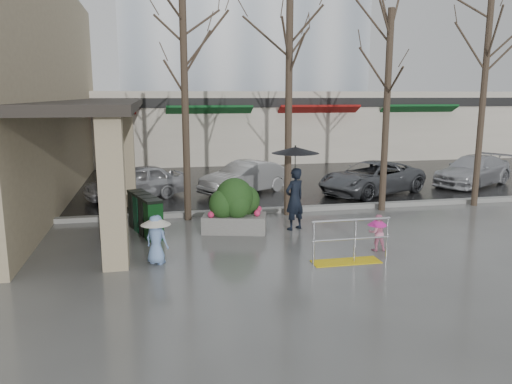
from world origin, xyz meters
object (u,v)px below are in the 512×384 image
object	(u,v)px
woman	(295,180)
car_d	(473,171)
tree_midwest	(289,47)
child_pink	(377,230)
car_c	(371,178)
news_boxes	(145,214)
tree_east	(487,47)
car_a	(135,182)
handrail	(349,246)
tree_west	(184,51)
child_blue	(156,234)
tree_mideast	(389,62)
planter	(235,206)
car_b	(245,177)

from	to	relation	value
woman	car_d	size ratio (longest dim) A/B	0.56
tree_midwest	child_pink	world-z (taller)	tree_midwest
car_c	car_d	xyz separation A→B (m)	(5.08, 0.87, 0.00)
news_boxes	car_c	world-z (taller)	car_c
tree_east	tree_midwest	bearing A→B (deg)	180.00
car_a	handrail	bearing A→B (deg)	11.14
tree_midwest	news_boxes	world-z (taller)	tree_midwest
tree_west	child_pink	world-z (taller)	tree_west
woman	child_blue	size ratio (longest dim) A/B	2.12
handrail	tree_east	world-z (taller)	tree_east
tree_mideast	tree_east	size ratio (longest dim) A/B	0.90
car_d	tree_mideast	bearing A→B (deg)	-87.22
tree_mideast	car_d	bearing A→B (deg)	31.16
tree_midwest	planter	size ratio (longest dim) A/B	3.61
tree_west	car_b	bearing A→B (deg)	56.28
tree_west	tree_midwest	distance (m)	3.20
news_boxes	planter	bearing A→B (deg)	-26.38
child_blue	car_d	world-z (taller)	car_d
tree_west	car_a	bearing A→B (deg)	115.12
woman	tree_west	bearing A→B (deg)	-58.77
handrail	car_c	world-z (taller)	car_c
child_pink	car_b	xyz separation A→B (m)	(-1.85, 7.90, 0.10)
tree_midwest	car_c	world-z (taller)	tree_midwest
tree_midwest	child_pink	bearing A→B (deg)	-73.93
car_c	tree_midwest	bearing A→B (deg)	-81.24
tree_west	car_d	distance (m)	13.66
car_b	tree_west	bearing A→B (deg)	-64.88
tree_west	car_a	size ratio (longest dim) A/B	1.84
tree_midwest	woman	distance (m)	4.19
planter	handrail	bearing A→B (deg)	-55.35
child_pink	car_d	size ratio (longest dim) A/B	0.21
car_c	tree_west	bearing A→B (deg)	-94.19
tree_mideast	woman	size ratio (longest dim) A/B	2.67
car_b	handrail	bearing A→B (deg)	-25.62
child_pink	car_d	xyz separation A→B (m)	(8.03, 7.68, 0.10)
tree_mideast	tree_midwest	bearing A→B (deg)	180.00
news_boxes	tree_mideast	bearing A→B (deg)	-8.28
child_blue	car_a	world-z (taller)	car_a
woman	planter	size ratio (longest dim) A/B	1.26
car_d	child_pink	bearing A→B (deg)	-74.63
tree_midwest	car_c	bearing A→B (deg)	33.18
handrail	car_b	size ratio (longest dim) A/B	0.50
tree_east	child_pink	distance (m)	8.49
tree_midwest	news_boxes	bearing A→B (deg)	-163.86
car_b	car_c	distance (m)	4.93
tree_west	woman	xyz separation A→B (m)	(2.92, -1.78, -3.63)
tree_west	child_pink	xyz separation A→B (m)	(4.38, -4.11, -4.56)
tree_midwest	car_b	world-z (taller)	tree_midwest
handrail	car_c	bearing A→B (deg)	62.09
tree_west	car_b	world-z (taller)	tree_west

